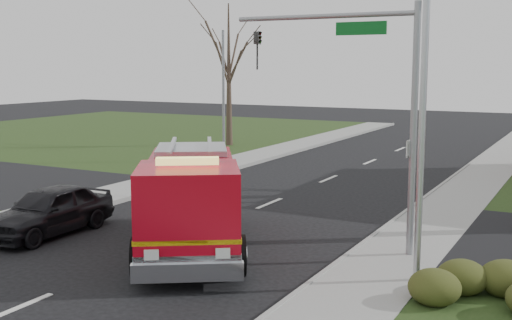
% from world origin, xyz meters
% --- Properties ---
extents(ground, '(120.00, 120.00, 0.00)m').
position_xyz_m(ground, '(0.00, 0.00, 0.00)').
color(ground, black).
rests_on(ground, ground).
extents(sidewalk_right, '(2.40, 80.00, 0.15)m').
position_xyz_m(sidewalk_right, '(6.20, 0.00, 0.07)').
color(sidewalk_right, gray).
rests_on(sidewalk_right, ground).
extents(sidewalk_left, '(2.40, 80.00, 0.15)m').
position_xyz_m(sidewalk_left, '(-6.20, 0.00, 0.07)').
color(sidewalk_left, gray).
rests_on(sidewalk_left, ground).
extents(hedge_corner, '(2.80, 2.00, 0.90)m').
position_xyz_m(hedge_corner, '(9.00, -1.00, 0.58)').
color(hedge_corner, '#313A15').
rests_on(hedge_corner, lawn_right).
extents(bare_tree_left, '(4.50, 4.50, 9.00)m').
position_xyz_m(bare_tree_left, '(-10.00, 20.00, 5.56)').
color(bare_tree_left, '#3B2C22').
rests_on(bare_tree_left, ground).
extents(traffic_signal_mast, '(5.29, 0.18, 6.80)m').
position_xyz_m(traffic_signal_mast, '(5.21, 1.50, 4.71)').
color(traffic_signal_mast, gray).
rests_on(traffic_signal_mast, ground).
extents(streetlight_pole, '(1.48, 0.16, 8.40)m').
position_xyz_m(streetlight_pole, '(7.14, -0.50, 4.55)').
color(streetlight_pole, '#B7BABF').
rests_on(streetlight_pole, ground).
extents(utility_pole_far, '(0.14, 0.14, 7.00)m').
position_xyz_m(utility_pole_far, '(-6.80, 14.00, 3.50)').
color(utility_pole_far, gray).
rests_on(utility_pole_far, ground).
extents(fire_engine, '(6.08, 7.55, 2.97)m').
position_xyz_m(fire_engine, '(0.79, -0.47, 1.34)').
color(fire_engine, '#B70819').
rests_on(fire_engine, ground).
extents(parked_car_maroon, '(1.86, 4.49, 1.52)m').
position_xyz_m(parked_car_maroon, '(-4.00, -1.13, 0.76)').
color(parked_car_maroon, black).
rests_on(parked_car_maroon, ground).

